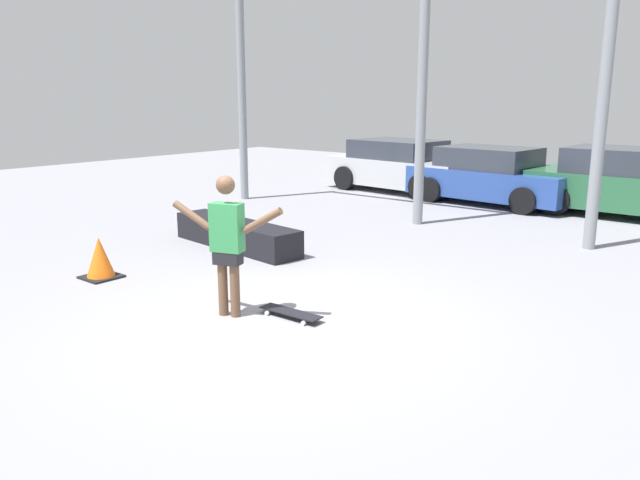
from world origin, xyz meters
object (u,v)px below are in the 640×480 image
Objects in this scene: skateboarder at (227,238)px; parked_car_silver at (401,166)px; skateboard at (291,313)px; parked_car_green at (626,183)px; grind_box at (236,234)px; parked_car_blue at (492,177)px; traffic_cone at (100,258)px.

skateboarder reaches higher than parked_car_silver.
skateboard is 0.21× the size of parked_car_green.
grind_box is at bearing -74.47° from parked_car_silver.
skateboard is (0.62, 0.40, -0.88)m from skateboarder.
parked_car_blue is (2.79, -0.35, -0.02)m from parked_car_silver.
parked_car_silver is (-4.36, 9.44, 0.61)m from skateboard.
skateboarder is 0.39× the size of parked_car_silver.
parked_car_silver is 10.00m from traffic_cone.
grind_box is 2.53m from traffic_cone.
parked_car_green reaches higher than parked_car_silver.
grind_box reaches higher than skateboard.
parked_car_blue is (1.50, 7.06, 0.42)m from grind_box.
skateboarder is at bearing 1.87° from traffic_cone.
traffic_cone is at bearing -77.82° from parked_car_silver.
skateboarder reaches higher than parked_car_green.
parked_car_silver reaches higher than skateboard.
parked_car_green is at bearing 65.11° from traffic_cone.
grind_box is at bearing 145.03° from skateboard.
parked_car_green is (5.72, -0.05, 0.03)m from parked_car_silver.
skateboarder is 2.81× the size of traffic_cone.
traffic_cone is (-4.58, -9.87, -0.42)m from parked_car_green.
skateboarder reaches higher than parked_car_blue.
skateboard is at bearing 8.53° from traffic_cone.
parked_car_silver reaches higher than traffic_cone.
traffic_cone reaches higher than skateboard.
traffic_cone is (-3.22, -0.48, 0.23)m from skateboard.
traffic_cone is (-0.15, -2.52, 0.06)m from grind_box.
skateboarder is at bearing -148.66° from skateboard.
skateboard is at bearing -59.58° from parked_car_silver.
grind_box is at bearing 86.57° from traffic_cone.
skateboarder is 2.03× the size of skateboard.
skateboarder is 0.42× the size of parked_car_green.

